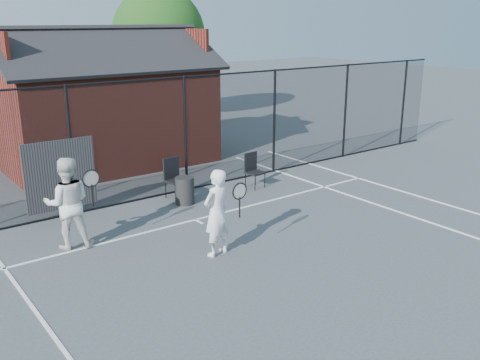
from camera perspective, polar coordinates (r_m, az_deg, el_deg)
ground at (r=9.95m, az=4.62°, el=-9.25°), size 80.00×80.00×0.00m
court_lines at (r=9.12m, az=10.23°, el=-12.04°), size 11.02×18.00×0.01m
fence at (r=13.28m, az=-10.65°, el=3.85°), size 22.04×3.00×3.00m
clubhouse at (r=17.16m, az=-14.29°, el=7.07°), size 6.50×4.36×4.19m
tree_right at (r=24.07m, az=-8.66°, el=15.09°), size 3.97×3.97×5.70m
player_front at (r=10.11m, az=-2.48°, el=-3.50°), size 0.80×0.62×1.70m
player_back at (r=10.94m, az=-17.90°, el=-2.36°), size 1.08×0.95×1.84m
chair_left at (r=13.53m, az=-6.80°, el=0.10°), size 0.54×0.56×1.00m
chair_right at (r=14.29m, az=1.64°, el=0.96°), size 0.48×0.50×0.92m
waste_bin at (r=13.13m, az=-5.90°, el=-1.12°), size 0.54×0.54×0.67m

